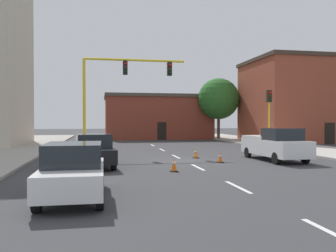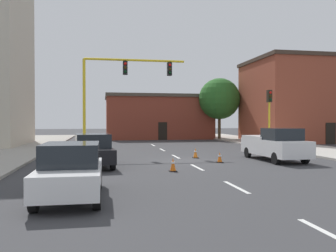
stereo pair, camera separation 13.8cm
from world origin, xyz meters
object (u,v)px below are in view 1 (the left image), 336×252
(traffic_signal_gantry, at_px, (99,124))
(traffic_cone_roadside_a, at_px, (196,153))
(sedan_black_mid_left, at_px, (93,150))
(traffic_cone_roadside_c, at_px, (174,165))
(tree_right_far, at_px, (219,99))
(pickup_truck_white, at_px, (275,145))
(traffic_light_pole_right, at_px, (269,106))
(sedan_white_near_left, at_px, (73,170))
(traffic_cone_roadside_b, at_px, (220,157))

(traffic_signal_gantry, height_order, traffic_cone_roadside_a, traffic_signal_gantry)
(sedan_black_mid_left, bearing_deg, traffic_cone_roadside_c, -32.27)
(sedan_black_mid_left, relative_size, traffic_cone_roadside_a, 7.00)
(tree_right_far, height_order, traffic_cone_roadside_a, tree_right_far)
(sedan_black_mid_left, relative_size, traffic_cone_roadside_c, 7.01)
(sedan_black_mid_left, height_order, traffic_cone_roadside_a, sedan_black_mid_left)
(pickup_truck_white, bearing_deg, traffic_cone_roadside_a, 152.55)
(traffic_light_pole_right, distance_m, sedan_black_mid_left, 15.11)
(traffic_signal_gantry, distance_m, traffic_light_pole_right, 13.14)
(traffic_signal_gantry, height_order, traffic_light_pole_right, traffic_signal_gantry)
(pickup_truck_white, xyz_separation_m, sedan_black_mid_left, (-10.81, -0.96, -0.09))
(sedan_white_near_left, height_order, traffic_cone_roadside_a, sedan_white_near_left)
(sedan_black_mid_left, xyz_separation_m, traffic_cone_roadside_b, (7.18, 0.59, -0.59))
(pickup_truck_white, xyz_separation_m, traffic_cone_roadside_b, (-3.63, -0.37, -0.67))
(sedan_white_near_left, bearing_deg, traffic_light_pole_right, 45.96)
(sedan_white_near_left, xyz_separation_m, sedan_black_mid_left, (0.46, 7.53, 0.00))
(sedan_white_near_left, relative_size, traffic_cone_roadside_b, 7.35)
(traffic_light_pole_right, bearing_deg, traffic_signal_gantry, -178.66)
(traffic_light_pole_right, relative_size, sedan_white_near_left, 1.06)
(traffic_signal_gantry, distance_m, sedan_white_near_left, 13.98)
(traffic_signal_gantry, bearing_deg, traffic_cone_roadside_b, -39.72)
(traffic_signal_gantry, xyz_separation_m, traffic_cone_roadside_c, (3.61, -8.80, -1.85))
(pickup_truck_white, bearing_deg, sedan_black_mid_left, -174.93)
(sedan_black_mid_left, bearing_deg, traffic_light_pole_right, 26.72)
(sedan_black_mid_left, bearing_deg, traffic_signal_gantry, 88.06)
(pickup_truck_white, xyz_separation_m, traffic_cone_roadside_a, (-4.38, 2.27, -0.65))
(pickup_truck_white, bearing_deg, traffic_signal_gantry, 152.90)
(sedan_white_near_left, height_order, traffic_cone_roadside_b, sedan_white_near_left)
(sedan_black_mid_left, distance_m, traffic_cone_roadside_c, 4.56)
(traffic_cone_roadside_b, bearing_deg, pickup_truck_white, 5.75)
(sedan_white_near_left, bearing_deg, traffic_cone_roadside_b, 46.75)
(traffic_light_pole_right, height_order, pickup_truck_white, traffic_light_pole_right)
(traffic_light_pole_right, relative_size, sedan_black_mid_left, 1.03)
(traffic_cone_roadside_a, xyz_separation_m, traffic_cone_roadside_b, (0.75, -2.64, -0.03))
(tree_right_far, relative_size, traffic_cone_roadside_c, 11.51)
(traffic_light_pole_right, xyz_separation_m, traffic_cone_roadside_a, (-6.85, -3.45, -3.20))
(pickup_truck_white, xyz_separation_m, traffic_cone_roadside_c, (-6.99, -3.37, -0.65))
(traffic_cone_roadside_a, bearing_deg, sedan_black_mid_left, -153.32)
(tree_right_far, relative_size, pickup_truck_white, 1.41)
(traffic_light_pole_right, distance_m, tree_right_far, 16.68)
(traffic_cone_roadside_a, bearing_deg, sedan_white_near_left, -122.64)
(tree_right_far, xyz_separation_m, traffic_cone_roadside_a, (-8.37, -19.99, -4.78))
(pickup_truck_white, height_order, sedan_black_mid_left, pickup_truck_white)
(tree_right_far, relative_size, sedan_white_near_left, 1.70)
(traffic_cone_roadside_a, height_order, traffic_cone_roadside_c, same)
(traffic_signal_gantry, bearing_deg, traffic_cone_roadside_c, -67.70)
(sedan_black_mid_left, bearing_deg, pickup_truck_white, 5.07)
(tree_right_far, bearing_deg, traffic_cone_roadside_c, -113.19)
(tree_right_far, height_order, pickup_truck_white, tree_right_far)
(traffic_cone_roadside_b, height_order, traffic_cone_roadside_c, traffic_cone_roadside_c)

